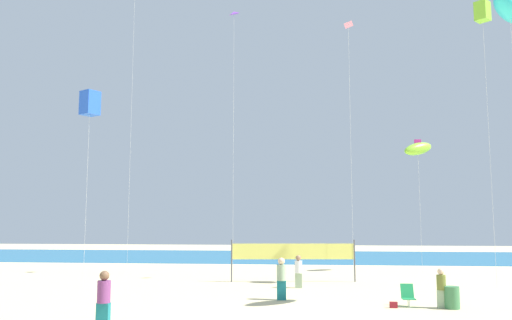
# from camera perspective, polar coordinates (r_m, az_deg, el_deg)

# --- Properties ---
(ocean_band) EXTENTS (120.00, 20.00, 0.01)m
(ocean_band) POSITION_cam_1_polar(r_m,az_deg,el_deg) (52.82, 4.72, -10.47)
(ocean_band) COLOR #1E6B99
(ocean_band) RESTS_ON ground
(beachgoer_olive_shirt) EXTENTS (0.36, 0.36, 1.57)m
(beachgoer_olive_shirt) POSITION_cam_1_polar(r_m,az_deg,el_deg) (22.77, 19.61, -12.92)
(beachgoer_olive_shirt) COLOR #99B28C
(beachgoer_olive_shirt) RESTS_ON ground
(beachgoer_sage_shirt) EXTENTS (0.42, 0.42, 1.84)m
(beachgoer_sage_shirt) POSITION_cam_1_polar(r_m,az_deg,el_deg) (23.74, 2.80, -12.68)
(beachgoer_sage_shirt) COLOR #19727A
(beachgoer_sage_shirt) RESTS_ON ground
(beachgoer_plum_shirt) EXTENTS (0.43, 0.43, 1.86)m
(beachgoer_plum_shirt) POSITION_cam_1_polar(r_m,az_deg,el_deg) (17.99, -16.31, -14.30)
(beachgoer_plum_shirt) COLOR #19727A
(beachgoer_plum_shirt) RESTS_ON ground
(beachgoer_white_shirt) EXTENTS (0.38, 0.38, 1.68)m
(beachgoer_white_shirt) POSITION_cam_1_polar(r_m,az_deg,el_deg) (27.99, 4.67, -11.94)
(beachgoer_white_shirt) COLOR #99B28C
(beachgoer_white_shirt) RESTS_ON ground
(folding_beach_chair) EXTENTS (0.52, 0.65, 0.89)m
(folding_beach_chair) POSITION_cam_1_polar(r_m,az_deg,el_deg) (22.91, 16.26, -13.95)
(folding_beach_chair) COLOR #1E8C4C
(folding_beach_chair) RESTS_ON ground
(trash_barrel) EXTENTS (0.59, 0.59, 0.87)m
(trash_barrel) POSITION_cam_1_polar(r_m,az_deg,el_deg) (22.80, 20.64, -13.90)
(trash_barrel) COLOR #3F7F4C
(trash_barrel) RESTS_ON ground
(volleyball_net) EXTENTS (7.15, 0.84, 2.40)m
(volleyball_net) POSITION_cam_1_polar(r_m,az_deg,el_deg) (30.69, 4.08, -10.13)
(volleyball_net) COLOR #4C4C51
(volleyball_net) RESTS_ON ground
(beach_handbag) EXTENTS (0.30, 0.15, 0.24)m
(beach_handbag) POSITION_cam_1_polar(r_m,az_deg,el_deg) (22.36, 14.81, -15.07)
(beach_handbag) COLOR maroon
(beach_handbag) RESTS_ON ground
(kite_lime_inflatable) EXTENTS (2.63, 2.08, 9.25)m
(kite_lime_inflatable) POSITION_cam_1_polar(r_m,az_deg,el_deg) (38.57, 17.29, 1.18)
(kite_lime_inflatable) COLOR silver
(kite_lime_inflatable) RESTS_ON ground
(kite_blue_box) EXTENTS (1.15, 1.15, 10.72)m
(kite_blue_box) POSITION_cam_1_polar(r_m,az_deg,el_deg) (30.84, -17.70, 5.93)
(kite_blue_box) COLOR silver
(kite_blue_box) RESTS_ON ground
(kite_violet_diamond) EXTENTS (0.82, 0.83, 17.54)m
(kite_violet_diamond) POSITION_cam_1_polar(r_m,az_deg,el_deg) (36.21, -2.44, 15.23)
(kite_violet_diamond) COLOR silver
(kite_violet_diamond) RESTS_ON ground
(kite_lime_box) EXTENTS (0.96, 0.96, 15.66)m
(kite_lime_box) POSITION_cam_1_polar(r_m,az_deg,el_deg) (32.79, 23.51, 14.62)
(kite_lime_box) COLOR silver
(kite_lime_box) RESTS_ON ground
(kite_pink_diamond) EXTENTS (0.69, 0.69, 15.47)m
(kite_pink_diamond) POSITION_cam_1_polar(r_m,az_deg,el_deg) (32.83, 10.04, 13.59)
(kite_pink_diamond) COLOR silver
(kite_pink_diamond) RESTS_ON ground
(kite_cyan_inflatable) EXTENTS (2.41, 2.66, 12.98)m
(kite_cyan_inflatable) POSITION_cam_1_polar(r_m,az_deg,el_deg) (24.96, 26.00, 14.66)
(kite_cyan_inflatable) COLOR silver
(kite_cyan_inflatable) RESTS_ON ground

